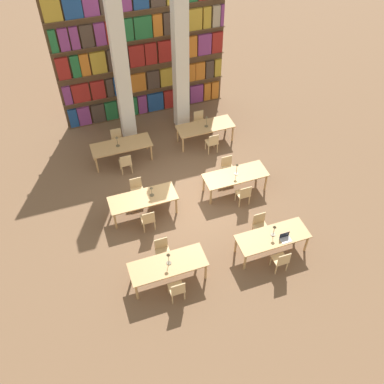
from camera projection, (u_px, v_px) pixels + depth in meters
The scene contains 29 objects.
ground_plane at pixel (189, 200), 14.82m from camera, with size 40.00×40.00×0.00m, color brown.
bookshelf_bank at pixel (142, 53), 16.48m from camera, with size 6.73×0.35×5.50m.
pillar_left at pixel (121, 69), 15.10m from camera, with size 0.52×0.52×6.00m.
pillar_center at pixel (180, 59), 15.61m from camera, with size 0.52×0.52×6.00m.
reading_table_0 at pixel (168, 266), 12.14m from camera, with size 2.22×0.84×0.74m.
chair_0 at pixel (177, 289), 11.82m from camera, with size 0.42×0.40×0.88m.
chair_1 at pixel (162, 250), 12.75m from camera, with size 0.42×0.40×0.88m.
desk_lamp_0 at pixel (168, 257), 11.89m from camera, with size 0.14×0.14×0.46m.
reading_table_1 at pixel (273, 238), 12.83m from camera, with size 2.22×0.84×0.74m.
chair_2 at pixel (281, 260), 12.50m from camera, with size 0.42×0.40×0.88m.
chair_3 at pixel (260, 225), 13.42m from camera, with size 0.42×0.40×0.88m.
desk_lamp_1 at pixel (274, 229), 12.61m from camera, with size 0.14×0.14×0.42m.
laptop at pixel (285, 238), 12.67m from camera, with size 0.32×0.22×0.21m.
reading_table_2 at pixel (143, 199), 13.92m from camera, with size 2.22×0.84×0.74m.
chair_4 at pixel (148, 219), 13.59m from camera, with size 0.42×0.40×0.88m.
chair_5 at pixel (137, 189), 14.51m from camera, with size 0.42×0.40×0.88m.
desk_lamp_2 at pixel (151, 190), 13.76m from camera, with size 0.14×0.14×0.40m.
reading_table_3 at pixel (235, 176), 14.68m from camera, with size 2.22×0.84×0.74m.
chair_6 at pixel (244, 194), 14.35m from camera, with size 0.42×0.40×0.88m.
chair_7 at pixel (228, 167), 15.28m from camera, with size 0.42×0.40×0.88m.
desk_lamp_3 at pixel (237, 167), 14.42m from camera, with size 0.14×0.14×0.47m.
reading_table_4 at pixel (122, 146), 15.78m from camera, with size 2.22×0.84×0.74m.
chair_8 at pixel (126, 163), 15.44m from camera, with size 0.42×0.40×0.88m.
chair_9 at pixel (117, 139), 16.37m from camera, with size 0.42×0.40×0.88m.
desk_lamp_4 at pixel (117, 140), 15.47m from camera, with size 0.14×0.14×0.44m.
reading_table_5 at pixel (205, 128), 16.57m from camera, with size 2.22×0.84×0.74m.
chair_10 at pixel (212, 142), 16.25m from camera, with size 0.42×0.40×0.88m.
chair_11 at pixel (200, 121), 17.17m from camera, with size 0.42×0.40×0.88m.
desk_lamp_5 at pixel (207, 119), 16.25m from camera, with size 0.14×0.14×0.49m.
Camera 1 is at (-3.26, -9.54, 10.86)m, focal length 40.00 mm.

